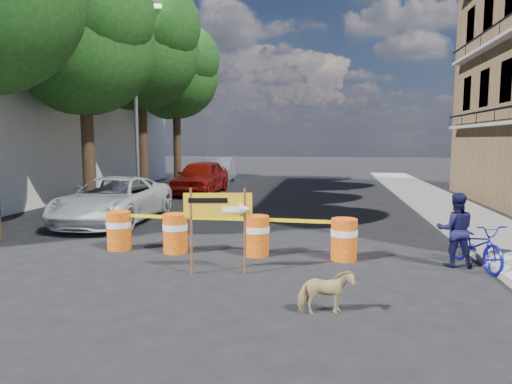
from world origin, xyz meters
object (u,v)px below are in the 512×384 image
(suv_white, at_px, (114,200))
(barrel_mid_right, at_px, (257,235))
(dog, at_px, (326,292))
(bicycle, at_px, (477,224))
(sedan_red, at_px, (201,177))
(barrel_far_right, at_px, (344,238))
(barrel_mid_left, at_px, (175,232))
(sedan_silver, at_px, (218,170))
(pedestrian, at_px, (456,230))
(barrel_far_left, at_px, (119,230))
(detour_sign, at_px, (226,212))

(suv_white, bearing_deg, barrel_mid_right, -34.95)
(dog, relative_size, suv_white, 0.16)
(bicycle, relative_size, sedan_red, 0.38)
(suv_white, bearing_deg, barrel_far_right, -27.60)
(barrel_mid_left, distance_m, sedan_silver, 16.80)
(pedestrian, distance_m, bicycle, 0.43)
(barrel_far_right, relative_size, dog, 1.11)
(pedestrian, bearing_deg, suv_white, -17.72)
(bicycle, bearing_deg, pedestrian, 164.28)
(suv_white, xyz_separation_m, sedan_red, (0.63, 7.79, 0.10))
(barrel_mid_right, bearing_deg, sedan_silver, 106.38)
(bicycle, bearing_deg, sedan_silver, 103.58)
(sedan_red, bearing_deg, suv_white, -93.39)
(dog, bearing_deg, barrel_mid_right, 8.40)
(barrel_far_left, xyz_separation_m, detour_sign, (2.95, -1.59, 0.75))
(barrel_far_right, relative_size, detour_sign, 0.54)
(sedan_red, bearing_deg, sedan_silver, 95.82)
(sedan_silver, bearing_deg, sedan_red, -89.98)
(barrel_mid_right, bearing_deg, dog, -64.80)
(barrel_mid_left, relative_size, suv_white, 0.18)
(barrel_far_right, xyz_separation_m, pedestrian, (2.22, -0.16, 0.29))
(barrel_far_left, height_order, detour_sign, detour_sign)
(suv_white, bearing_deg, dog, -46.47)
(barrel_mid_right, xyz_separation_m, sedan_silver, (-4.85, 16.51, 0.29))
(barrel_mid_left, distance_m, sedan_red, 11.47)
(barrel_far_right, bearing_deg, barrel_far_left, 178.25)
(barrel_far_left, relative_size, barrel_far_right, 1.00)
(pedestrian, bearing_deg, barrel_far_left, 1.31)
(pedestrian, bearing_deg, detour_sign, 19.56)
(barrel_mid_left, height_order, detour_sign, detour_sign)
(barrel_mid_right, relative_size, sedan_red, 0.19)
(barrel_mid_right, bearing_deg, suv_white, 146.24)
(dog, distance_m, suv_white, 9.38)
(barrel_mid_left, distance_m, dog, 4.74)
(barrel_far_right, bearing_deg, pedestrian, -4.14)
(barrel_far_left, height_order, bicycle, bicycle)
(barrel_far_left, xyz_separation_m, dog, (4.85, -3.36, -0.13))
(barrel_mid_right, distance_m, barrel_far_right, 1.92)
(barrel_mid_left, height_order, sedan_red, sedan_red)
(barrel_far_right, bearing_deg, sedan_red, 119.42)
(barrel_mid_left, distance_m, pedestrian, 6.05)
(barrel_mid_right, relative_size, bicycle, 0.50)
(bicycle, height_order, suv_white, bicycle)
(barrel_mid_left, distance_m, suv_white, 4.64)
(dog, bearing_deg, detour_sign, 30.33)
(barrel_far_left, bearing_deg, sedan_silver, 95.37)
(barrel_far_right, relative_size, suv_white, 0.18)
(detour_sign, relative_size, pedestrian, 1.10)
(suv_white, bearing_deg, bicycle, -21.87)
(barrel_far_right, relative_size, bicycle, 0.50)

